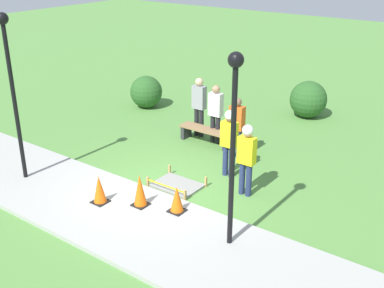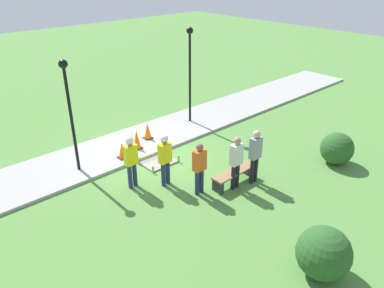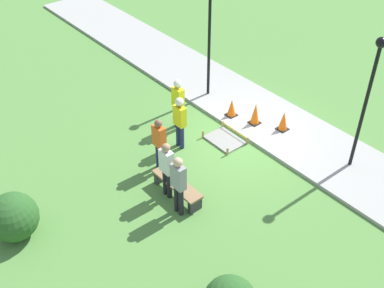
# 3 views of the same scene
# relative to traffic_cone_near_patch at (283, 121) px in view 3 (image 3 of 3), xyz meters

# --- Properties ---
(ground_plane) EXTENTS (60.00, 60.00, 0.00)m
(ground_plane) POSITION_rel_traffic_cone_near_patch_xyz_m (0.58, 1.19, -0.42)
(ground_plane) COLOR #51843D
(sidewalk) EXTENTS (28.00, 2.59, 0.10)m
(sidewalk) POSITION_rel_traffic_cone_near_patch_xyz_m (0.58, -0.11, -0.37)
(sidewalk) COLOR #9E9E99
(sidewalk) RESTS_ON ground_plane
(wet_concrete_patch) EXTENTS (1.18, 0.89, 0.26)m
(wet_concrete_patch) POSITION_rel_traffic_cone_near_patch_xyz_m (0.81, 1.75, -0.39)
(wet_concrete_patch) COLOR gray
(wet_concrete_patch) RESTS_ON ground_plane
(traffic_cone_near_patch) EXTENTS (0.34, 0.34, 0.66)m
(traffic_cone_near_patch) POSITION_rel_traffic_cone_near_patch_xyz_m (0.00, 0.00, 0.00)
(traffic_cone_near_patch) COLOR black
(traffic_cone_near_patch) RESTS_ON sidewalk
(traffic_cone_far_patch) EXTENTS (0.34, 0.34, 0.75)m
(traffic_cone_far_patch) POSITION_rel_traffic_cone_near_patch_xyz_m (0.81, 0.44, 0.04)
(traffic_cone_far_patch) COLOR black
(traffic_cone_far_patch) RESTS_ON sidewalk
(traffic_cone_sidewalk_edge) EXTENTS (0.34, 0.34, 0.60)m
(traffic_cone_sidewalk_edge) POSITION_rel_traffic_cone_near_patch_xyz_m (1.63, 0.71, -0.03)
(traffic_cone_sidewalk_edge) COLOR black
(traffic_cone_sidewalk_edge) RESTS_ON sidewalk
(park_bench) EXTENTS (1.69, 0.44, 0.46)m
(park_bench) POSITION_rel_traffic_cone_near_patch_xyz_m (-0.17, 4.42, -0.10)
(park_bench) COLOR #2D2D33
(park_bench) RESTS_ON ground_plane
(worker_supervisor) EXTENTS (0.40, 0.25, 1.75)m
(worker_supervisor) POSITION_rel_traffic_cone_near_patch_xyz_m (1.49, 2.99, 0.62)
(worker_supervisor) COLOR navy
(worker_supervisor) RESTS_ON ground_plane
(worker_assistant) EXTENTS (0.40, 0.25, 1.75)m
(worker_assistant) POSITION_rel_traffic_cone_near_patch_xyz_m (2.34, 2.39, 0.62)
(worker_assistant) COLOR navy
(worker_assistant) RESTS_ON ground_plane
(bystander_in_orange_shirt) EXTENTS (0.40, 0.22, 1.70)m
(bystander_in_orange_shirt) POSITION_rel_traffic_cone_near_patch_xyz_m (1.05, 4.08, 0.54)
(bystander_in_orange_shirt) COLOR navy
(bystander_in_orange_shirt) RESTS_ON ground_plane
(bystander_in_gray_shirt) EXTENTS (0.40, 0.23, 1.75)m
(bystander_in_gray_shirt) POSITION_rel_traffic_cone_near_patch_xyz_m (0.01, 4.61, 0.57)
(bystander_in_gray_shirt) COLOR black
(bystander_in_gray_shirt) RESTS_ON ground_plane
(bystander_in_white_shirt) EXTENTS (0.40, 0.24, 1.82)m
(bystander_in_white_shirt) POSITION_rel_traffic_cone_near_patch_xyz_m (-0.69, 4.77, 0.62)
(bystander_in_white_shirt) COLOR black
(bystander_in_white_shirt) RESTS_ON ground_plane
(lamppost_near) EXTENTS (0.28, 0.28, 3.73)m
(lamppost_near) POSITION_rel_traffic_cone_near_patch_xyz_m (3.17, 0.39, 2.13)
(lamppost_near) COLOR black
(lamppost_near) RESTS_ON sidewalk
(lamppost_far) EXTENTS (0.28, 0.28, 3.99)m
(lamppost_far) POSITION_rel_traffic_cone_near_patch_xyz_m (-2.43, -0.21, 2.28)
(lamppost_far) COLOR black
(lamppost_far) RESTS_ON sidewalk
(shrub_rounded_mid) EXTENTS (1.24, 1.24, 1.24)m
(shrub_rounded_mid) POSITION_rel_traffic_cone_near_patch_xyz_m (1.27, 8.34, 0.20)
(shrub_rounded_mid) COLOR #285623
(shrub_rounded_mid) RESTS_ON ground_plane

